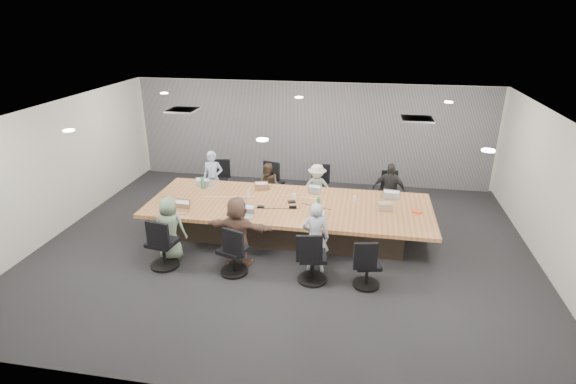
% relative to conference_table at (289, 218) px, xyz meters
% --- Properties ---
extents(floor, '(10.00, 8.00, 0.00)m').
position_rel_conference_table_xyz_m(floor, '(0.00, -0.50, -0.40)').
color(floor, '#232327').
rests_on(floor, ground).
extents(ceiling, '(10.00, 8.00, 0.00)m').
position_rel_conference_table_xyz_m(ceiling, '(0.00, -0.50, 2.40)').
color(ceiling, white).
rests_on(ceiling, wall_back).
extents(wall_back, '(10.00, 0.00, 2.80)m').
position_rel_conference_table_xyz_m(wall_back, '(0.00, 3.50, 1.00)').
color(wall_back, beige).
rests_on(wall_back, ground).
extents(wall_front, '(10.00, 0.00, 2.80)m').
position_rel_conference_table_xyz_m(wall_front, '(0.00, -4.50, 1.00)').
color(wall_front, beige).
rests_on(wall_front, ground).
extents(wall_left, '(0.00, 8.00, 2.80)m').
position_rel_conference_table_xyz_m(wall_left, '(-5.00, -0.50, 1.00)').
color(wall_left, beige).
rests_on(wall_left, ground).
extents(wall_right, '(0.00, 8.00, 2.80)m').
position_rel_conference_table_xyz_m(wall_right, '(5.00, -0.50, 1.00)').
color(wall_right, beige).
rests_on(wall_right, ground).
extents(curtain, '(9.80, 0.04, 2.80)m').
position_rel_conference_table_xyz_m(curtain, '(0.00, 3.42, 1.00)').
color(curtain, gray).
rests_on(curtain, ground).
extents(conference_table, '(6.00, 2.20, 0.74)m').
position_rel_conference_table_xyz_m(conference_table, '(0.00, 0.00, 0.00)').
color(conference_table, '#392D23').
rests_on(conference_table, ground).
extents(chair_0, '(0.65, 0.65, 0.81)m').
position_rel_conference_table_xyz_m(chair_0, '(-2.16, 1.70, 0.00)').
color(chair_0, black).
rests_on(chair_0, ground).
extents(chair_1, '(0.69, 0.69, 0.83)m').
position_rel_conference_table_xyz_m(chair_1, '(-0.73, 1.70, 0.01)').
color(chair_1, black).
rests_on(chair_1, ground).
extents(chair_2, '(0.64, 0.64, 0.84)m').
position_rel_conference_table_xyz_m(chair_2, '(0.45, 1.70, 0.02)').
color(chair_2, black).
rests_on(chair_2, ground).
extents(chair_3, '(0.53, 0.53, 0.73)m').
position_rel_conference_table_xyz_m(chair_3, '(2.14, 1.70, -0.04)').
color(chair_3, black).
rests_on(chair_3, ground).
extents(chair_4, '(0.67, 0.67, 0.86)m').
position_rel_conference_table_xyz_m(chair_4, '(-2.12, -1.70, 0.03)').
color(chair_4, black).
rests_on(chair_4, ground).
extents(chair_5, '(0.69, 0.69, 0.80)m').
position_rel_conference_table_xyz_m(chair_5, '(-0.74, -1.70, 0.00)').
color(chair_5, black).
rests_on(chair_5, ground).
extents(chair_6, '(0.65, 0.65, 0.84)m').
position_rel_conference_table_xyz_m(chair_6, '(0.73, -1.70, 0.02)').
color(chair_6, black).
rests_on(chair_6, ground).
extents(chair_7, '(0.60, 0.60, 0.75)m').
position_rel_conference_table_xyz_m(chair_7, '(1.70, -1.70, -0.03)').
color(chair_7, black).
rests_on(chair_7, ground).
extents(person_0, '(0.54, 0.39, 1.38)m').
position_rel_conference_table_xyz_m(person_0, '(-2.16, 1.35, 0.29)').
color(person_0, '#99ADD4').
rests_on(person_0, ground).
extents(laptop_0, '(0.35, 0.25, 0.02)m').
position_rel_conference_table_xyz_m(laptop_0, '(-2.16, 0.80, 0.35)').
color(laptop_0, '#B2B2B7').
rests_on(laptop_0, conference_table).
extents(person_1, '(0.63, 0.53, 1.15)m').
position_rel_conference_table_xyz_m(person_1, '(-0.73, 1.35, 0.17)').
color(person_1, '#403227').
rests_on(person_1, ground).
extents(laptop_1, '(0.34, 0.26, 0.02)m').
position_rel_conference_table_xyz_m(laptop_1, '(-0.73, 0.80, 0.35)').
color(laptop_1, '#8C6647').
rests_on(laptop_1, conference_table).
extents(person_2, '(0.79, 0.48, 1.20)m').
position_rel_conference_table_xyz_m(person_2, '(0.45, 1.35, 0.20)').
color(person_2, '#B3BBB3').
rests_on(person_2, ground).
extents(laptop_2, '(0.32, 0.25, 0.02)m').
position_rel_conference_table_xyz_m(laptop_2, '(0.45, 0.80, 0.35)').
color(laptop_2, '#B2B2B7').
rests_on(laptop_2, conference_table).
extents(person_3, '(0.84, 0.52, 1.33)m').
position_rel_conference_table_xyz_m(person_3, '(2.14, 1.35, 0.27)').
color(person_3, '#262627').
rests_on(person_3, ground).
extents(laptop_3, '(0.37, 0.27, 0.02)m').
position_rel_conference_table_xyz_m(laptop_3, '(2.14, 0.80, 0.35)').
color(laptop_3, '#B2B2B7').
rests_on(laptop_3, conference_table).
extents(person_4, '(0.65, 0.44, 1.28)m').
position_rel_conference_table_xyz_m(person_4, '(-2.12, -1.35, 0.24)').
color(person_4, gray).
rests_on(person_4, ground).
extents(laptop_4, '(0.35, 0.25, 0.02)m').
position_rel_conference_table_xyz_m(laptop_4, '(-2.12, -0.80, 0.35)').
color(laptop_4, '#8C6647').
rests_on(laptop_4, conference_table).
extents(person_5, '(1.31, 0.50, 1.39)m').
position_rel_conference_table_xyz_m(person_5, '(-0.74, -1.35, 0.29)').
color(person_5, brown).
rests_on(person_5, ground).
extents(laptop_5, '(0.30, 0.20, 0.02)m').
position_rel_conference_table_xyz_m(laptop_5, '(-0.74, -0.80, 0.35)').
color(laptop_5, '#B2B2B7').
rests_on(laptop_5, conference_table).
extents(person_6, '(0.52, 0.36, 1.39)m').
position_rel_conference_table_xyz_m(person_6, '(0.73, -1.35, 0.29)').
color(person_6, '#AAAFBF').
rests_on(person_6, ground).
extents(laptop_6, '(0.35, 0.28, 0.02)m').
position_rel_conference_table_xyz_m(laptop_6, '(0.73, -0.80, 0.35)').
color(laptop_6, '#B2B2B7').
rests_on(laptop_6, conference_table).
extents(bottle_green_left, '(0.10, 0.10, 0.28)m').
position_rel_conference_table_xyz_m(bottle_green_left, '(-2.11, 0.51, 0.48)').
color(bottle_green_left, '#417E51').
rests_on(bottle_green_left, conference_table).
extents(bottle_green_right, '(0.08, 0.08, 0.28)m').
position_rel_conference_table_xyz_m(bottle_green_right, '(0.66, -0.21, 0.48)').
color(bottle_green_right, '#417E51').
rests_on(bottle_green_right, conference_table).
extents(bottle_clear, '(0.08, 0.08, 0.21)m').
position_rel_conference_table_xyz_m(bottle_clear, '(-0.92, 0.12, 0.44)').
color(bottle_clear, silver).
rests_on(bottle_clear, conference_table).
extents(cup_white_far, '(0.12, 0.12, 0.11)m').
position_rel_conference_table_xyz_m(cup_white_far, '(0.06, 0.31, 0.39)').
color(cup_white_far, white).
rests_on(cup_white_far, conference_table).
extents(cup_white_near, '(0.08, 0.08, 0.10)m').
position_rel_conference_table_xyz_m(cup_white_near, '(1.38, 0.43, 0.39)').
color(cup_white_near, white).
rests_on(cup_white_near, conference_table).
extents(mug_brown, '(0.12, 0.12, 0.12)m').
position_rel_conference_table_xyz_m(mug_brown, '(-2.65, -0.39, 0.40)').
color(mug_brown, brown).
rests_on(mug_brown, conference_table).
extents(mic_left, '(0.14, 0.10, 0.03)m').
position_rel_conference_table_xyz_m(mic_left, '(-0.54, -0.30, 0.35)').
color(mic_left, black).
rests_on(mic_left, conference_table).
extents(mic_right, '(0.19, 0.16, 0.03)m').
position_rel_conference_table_xyz_m(mic_right, '(0.05, 0.07, 0.35)').
color(mic_right, black).
rests_on(mic_right, conference_table).
extents(stapler, '(0.16, 0.07, 0.06)m').
position_rel_conference_table_xyz_m(stapler, '(0.12, -0.22, 0.37)').
color(stapler, black).
rests_on(stapler, conference_table).
extents(canvas_bag, '(0.32, 0.23, 0.15)m').
position_rel_conference_table_xyz_m(canvas_bag, '(2.01, 0.05, 0.42)').
color(canvas_bag, tan).
rests_on(canvas_bag, conference_table).
extents(snack_packet, '(0.20, 0.18, 0.04)m').
position_rel_conference_table_xyz_m(snack_packet, '(2.65, -0.00, 0.36)').
color(snack_packet, '#ED511D').
rests_on(snack_packet, conference_table).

